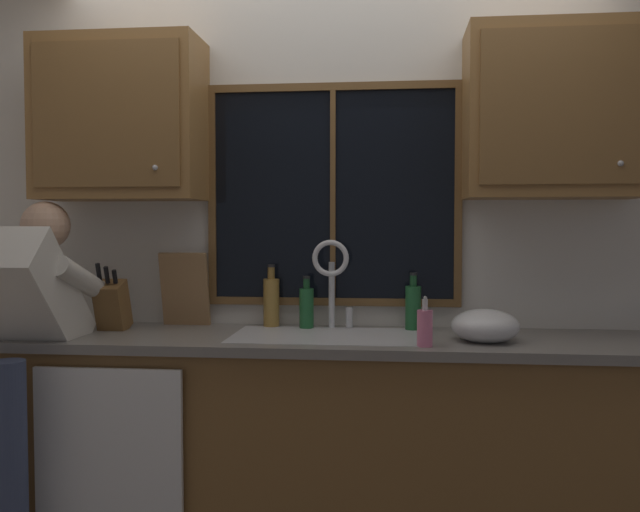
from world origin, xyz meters
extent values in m
cube|color=silver|center=(0.00, 0.06, 1.27)|extent=(5.74, 0.12, 2.55)
cube|color=black|center=(-0.01, -0.01, 1.52)|extent=(1.10, 0.02, 0.95)
cube|color=brown|center=(-0.01, -0.02, 2.02)|extent=(1.17, 0.02, 0.04)
cube|color=brown|center=(-0.01, -0.02, 1.03)|extent=(1.17, 0.02, 0.04)
cube|color=brown|center=(-0.57, -0.02, 1.52)|extent=(0.03, 0.02, 0.95)
cube|color=brown|center=(0.56, -0.02, 1.52)|extent=(0.03, 0.02, 0.95)
cube|color=brown|center=(-0.01, -0.02, 1.52)|extent=(0.02, 0.02, 0.95)
cube|color=brown|center=(0.00, -0.29, 0.44)|extent=(3.34, 0.58, 0.88)
cube|color=slate|center=(0.00, -0.31, 0.90)|extent=(3.40, 0.62, 0.04)
cube|color=white|center=(-0.84, -0.61, 0.46)|extent=(0.60, 0.02, 0.74)
cube|color=olive|center=(-0.95, -0.17, 1.86)|extent=(0.73, 0.33, 0.72)
cube|color=brown|center=(-0.95, -0.34, 1.86)|extent=(0.65, 0.01, 0.62)
sphere|color=#B2B2B7|center=(-0.73, -0.34, 1.63)|extent=(0.02, 0.02, 0.02)
cube|color=olive|center=(0.94, -0.17, 1.86)|extent=(0.73, 0.33, 0.72)
cube|color=brown|center=(0.94, -0.34, 1.86)|extent=(0.65, 0.01, 0.62)
sphere|color=#B2B2B7|center=(1.16, -0.34, 1.63)|extent=(0.02, 0.02, 0.02)
cube|color=#B7B7BC|center=(-0.01, -0.30, 0.91)|extent=(0.80, 0.46, 0.02)
cube|color=#9C9CA0|center=(-0.21, -0.30, 0.81)|extent=(0.36, 0.42, 0.20)
cube|color=#9C9CA0|center=(0.19, -0.30, 0.81)|extent=(0.36, 0.42, 0.20)
cube|color=#B7B7BC|center=(-0.01, -0.30, 0.81)|extent=(0.04, 0.42, 0.20)
cylinder|color=silver|center=(-0.01, -0.08, 1.07)|extent=(0.03, 0.03, 0.30)
torus|color=silver|center=(-0.01, -0.14, 1.24)|extent=(0.16, 0.02, 0.16)
cylinder|color=silver|center=(0.07, -0.08, 0.97)|extent=(0.03, 0.03, 0.09)
cylinder|color=#384260|center=(-1.16, -0.76, 0.44)|extent=(0.13, 0.13, 0.88)
cube|color=beige|center=(-1.25, -0.56, 1.09)|extent=(0.44, 0.55, 0.58)
sphere|color=tan|center=(-1.25, -0.30, 1.39)|extent=(0.21, 0.21, 0.21)
cylinder|color=beige|center=(-1.03, -0.38, 1.14)|extent=(0.09, 0.52, 0.26)
cube|color=brown|center=(-0.97, -0.25, 1.02)|extent=(0.12, 0.18, 0.25)
cylinder|color=black|center=(-1.00, -0.31, 1.18)|extent=(0.02, 0.05, 0.09)
cylinder|color=black|center=(-0.97, -0.30, 1.17)|extent=(0.02, 0.04, 0.08)
cylinder|color=black|center=(-0.93, -0.30, 1.16)|extent=(0.02, 0.04, 0.06)
cube|color=#997047|center=(-0.69, -0.09, 1.09)|extent=(0.22, 0.09, 0.34)
ellipsoid|color=silver|center=(0.64, -0.37, 0.98)|extent=(0.27, 0.27, 0.14)
cylinder|color=pink|center=(0.39, -0.51, 0.99)|extent=(0.06, 0.06, 0.14)
cylinder|color=silver|center=(0.39, -0.51, 1.08)|extent=(0.02, 0.02, 0.04)
cylinder|color=silver|center=(0.39, -0.53, 1.11)|extent=(0.01, 0.04, 0.01)
cylinder|color=olive|center=(-0.29, -0.07, 1.03)|extent=(0.07, 0.07, 0.22)
cylinder|color=brown|center=(-0.29, -0.07, 1.17)|extent=(0.03, 0.03, 0.05)
cylinder|color=black|center=(-0.29, -0.07, 1.20)|extent=(0.04, 0.04, 0.01)
cylinder|color=#1E592D|center=(-0.12, -0.10, 1.01)|extent=(0.06, 0.06, 0.18)
cylinder|color=#184724|center=(-0.12, -0.10, 1.12)|extent=(0.03, 0.03, 0.05)
cylinder|color=black|center=(-0.12, -0.10, 1.15)|extent=(0.03, 0.03, 0.01)
cylinder|color=#1E592D|center=(0.36, -0.10, 1.02)|extent=(0.07, 0.07, 0.20)
cylinder|color=#184724|center=(0.36, -0.10, 1.14)|extent=(0.03, 0.03, 0.05)
cylinder|color=black|center=(0.36, -0.10, 1.17)|extent=(0.03, 0.03, 0.01)
camera|label=1|loc=(0.27, -3.16, 1.39)|focal=38.46mm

